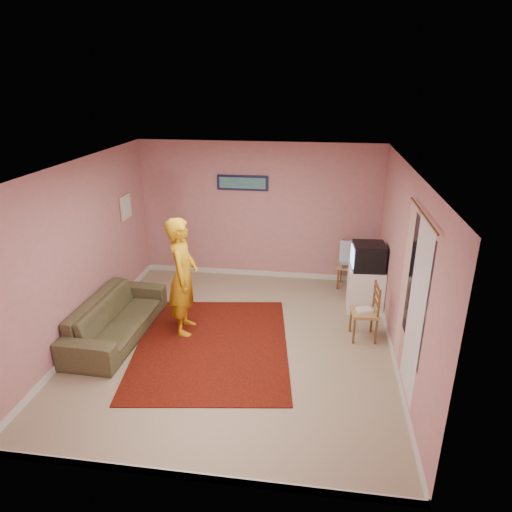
# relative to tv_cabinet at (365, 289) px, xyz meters

# --- Properties ---
(ground) EXTENTS (5.00, 5.00, 0.00)m
(ground) POSITION_rel_tv_cabinet_xyz_m (-1.95, -1.35, -0.37)
(ground) COLOR tan
(ground) RESTS_ON ground
(wall_back) EXTENTS (4.50, 0.02, 2.60)m
(wall_back) POSITION_rel_tv_cabinet_xyz_m (-1.95, 1.15, 0.93)
(wall_back) COLOR tan
(wall_back) RESTS_ON ground
(wall_front) EXTENTS (4.50, 0.02, 2.60)m
(wall_front) POSITION_rel_tv_cabinet_xyz_m (-1.95, -3.85, 0.93)
(wall_front) COLOR tan
(wall_front) RESTS_ON ground
(wall_left) EXTENTS (0.02, 5.00, 2.60)m
(wall_left) POSITION_rel_tv_cabinet_xyz_m (-4.20, -1.35, 0.93)
(wall_left) COLOR tan
(wall_left) RESTS_ON ground
(wall_right) EXTENTS (0.02, 5.00, 2.60)m
(wall_right) POSITION_rel_tv_cabinet_xyz_m (0.30, -1.35, 0.93)
(wall_right) COLOR tan
(wall_right) RESTS_ON ground
(ceiling) EXTENTS (4.50, 5.00, 0.02)m
(ceiling) POSITION_rel_tv_cabinet_xyz_m (-1.95, -1.35, 2.23)
(ceiling) COLOR silver
(ceiling) RESTS_ON wall_back
(baseboard_back) EXTENTS (4.50, 0.02, 0.10)m
(baseboard_back) POSITION_rel_tv_cabinet_xyz_m (-1.95, 1.14, -0.32)
(baseboard_back) COLOR silver
(baseboard_back) RESTS_ON ground
(baseboard_front) EXTENTS (4.50, 0.02, 0.10)m
(baseboard_front) POSITION_rel_tv_cabinet_xyz_m (-1.95, -3.84, -0.32)
(baseboard_front) COLOR silver
(baseboard_front) RESTS_ON ground
(baseboard_left) EXTENTS (0.02, 5.00, 0.10)m
(baseboard_left) POSITION_rel_tv_cabinet_xyz_m (-4.19, -1.35, -0.32)
(baseboard_left) COLOR silver
(baseboard_left) RESTS_ON ground
(baseboard_right) EXTENTS (0.02, 5.00, 0.10)m
(baseboard_right) POSITION_rel_tv_cabinet_xyz_m (0.29, -1.35, -0.32)
(baseboard_right) COLOR silver
(baseboard_right) RESTS_ON ground
(window) EXTENTS (0.01, 1.10, 1.50)m
(window) POSITION_rel_tv_cabinet_xyz_m (0.29, -2.25, 1.08)
(window) COLOR black
(window) RESTS_ON wall_right
(curtain_sheer) EXTENTS (0.01, 0.75, 2.10)m
(curtain_sheer) POSITION_rel_tv_cabinet_xyz_m (0.28, -2.40, 0.88)
(curtain_sheer) COLOR silver
(curtain_sheer) RESTS_ON wall_right
(curtain_floral) EXTENTS (0.01, 0.35, 2.10)m
(curtain_floral) POSITION_rel_tv_cabinet_xyz_m (0.26, -1.70, 0.88)
(curtain_floral) COLOR beige
(curtain_floral) RESTS_ON wall_right
(curtain_rod) EXTENTS (0.02, 1.40, 0.02)m
(curtain_rod) POSITION_rel_tv_cabinet_xyz_m (0.25, -2.25, 1.95)
(curtain_rod) COLOR brown
(curtain_rod) RESTS_ON wall_right
(picture_back) EXTENTS (0.95, 0.04, 0.28)m
(picture_back) POSITION_rel_tv_cabinet_xyz_m (-2.25, 1.11, 1.48)
(picture_back) COLOR #121433
(picture_back) RESTS_ON wall_back
(picture_left) EXTENTS (0.04, 0.38, 0.42)m
(picture_left) POSITION_rel_tv_cabinet_xyz_m (-4.17, 0.25, 1.18)
(picture_left) COLOR beige
(picture_left) RESTS_ON wall_left
(area_rug) EXTENTS (2.53, 2.99, 0.01)m
(area_rug) POSITION_rel_tv_cabinet_xyz_m (-2.28, -1.48, -0.36)
(area_rug) COLOR black
(area_rug) RESTS_ON ground
(tv_cabinet) EXTENTS (0.58, 0.52, 0.73)m
(tv_cabinet) POSITION_rel_tv_cabinet_xyz_m (0.00, 0.00, 0.00)
(tv_cabinet) COLOR white
(tv_cabinet) RESTS_ON ground
(crt_tv) EXTENTS (0.54, 0.49, 0.44)m
(crt_tv) POSITION_rel_tv_cabinet_xyz_m (-0.01, -0.00, 0.59)
(crt_tv) COLOR black
(crt_tv) RESTS_ON tv_cabinet
(chair_a) EXTENTS (0.46, 0.45, 0.47)m
(chair_a) POSITION_rel_tv_cabinet_xyz_m (-0.22, 0.85, 0.17)
(chair_a) COLOR tan
(chair_a) RESTS_ON ground
(dvd_player) EXTENTS (0.46, 0.39, 0.07)m
(dvd_player) POSITION_rel_tv_cabinet_xyz_m (-0.22, 0.85, 0.11)
(dvd_player) COLOR #AEAFB3
(dvd_player) RESTS_ON chair_a
(blue_throw) EXTENTS (0.39, 0.05, 0.41)m
(blue_throw) POSITION_rel_tv_cabinet_xyz_m (-0.22, 0.85, 0.34)
(blue_throw) COLOR #96BCF5
(blue_throw) RESTS_ON chair_a
(chair_b) EXTENTS (0.41, 0.43, 0.47)m
(chair_b) POSITION_rel_tv_cabinet_xyz_m (-0.09, -0.94, 0.17)
(chair_b) COLOR tan
(chair_b) RESTS_ON ground
(game_console) EXTENTS (0.25, 0.22, 0.04)m
(game_console) POSITION_rel_tv_cabinet_xyz_m (-0.09, -0.94, 0.10)
(game_console) COLOR white
(game_console) RESTS_ON chair_b
(sofa) EXTENTS (0.87, 2.10, 0.61)m
(sofa) POSITION_rel_tv_cabinet_xyz_m (-3.75, -1.40, -0.06)
(sofa) COLOR brown
(sofa) RESTS_ON ground
(person) EXTENTS (0.51, 0.71, 1.81)m
(person) POSITION_rel_tv_cabinet_xyz_m (-2.78, -1.10, 0.54)
(person) COLOR #C48D12
(person) RESTS_ON ground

